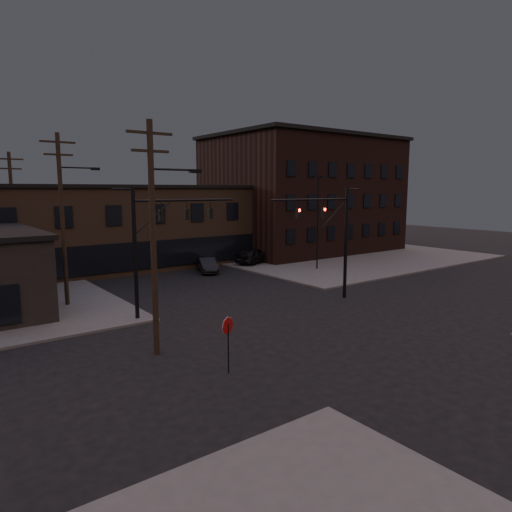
{
  "coord_description": "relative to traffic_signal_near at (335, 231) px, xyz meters",
  "views": [
    {
      "loc": [
        -18.34,
        -17.77,
        7.89
      ],
      "look_at": [
        -0.41,
        6.12,
        3.5
      ],
      "focal_mm": 32.0,
      "sensor_mm": 36.0,
      "label": 1
    }
  ],
  "objects": [
    {
      "name": "ground",
      "position": [
        -5.36,
        -4.5,
        -4.93
      ],
      "size": [
        140.0,
        140.0,
        0.0
      ],
      "primitive_type": "plane",
      "color": "black",
      "rests_on": "ground"
    },
    {
      "name": "sidewalk_ne",
      "position": [
        16.64,
        17.5,
        -4.86
      ],
      "size": [
        30.0,
        30.0,
        0.15
      ],
      "primitive_type": "cube",
      "color": "#474744",
      "rests_on": "ground"
    },
    {
      "name": "building_row",
      "position": [
        -5.36,
        23.5,
        -0.93
      ],
      "size": [
        40.0,
        12.0,
        8.0
      ],
      "primitive_type": "cube",
      "color": "#4F3B29",
      "rests_on": "ground"
    },
    {
      "name": "building_right",
      "position": [
        16.64,
        21.5,
        2.07
      ],
      "size": [
        22.0,
        16.0,
        14.0
      ],
      "primitive_type": "cube",
      "color": "black",
      "rests_on": "ground"
    },
    {
      "name": "traffic_signal_near",
      "position": [
        0.0,
        0.0,
        0.0
      ],
      "size": [
        7.12,
        0.24,
        8.0
      ],
      "color": "black",
      "rests_on": "ground"
    },
    {
      "name": "traffic_signal_far",
      "position": [
        -12.07,
        3.5,
        0.08
      ],
      "size": [
        7.12,
        0.24,
        8.0
      ],
      "color": "black",
      "rests_on": "ground"
    },
    {
      "name": "stop_sign",
      "position": [
        -13.36,
        -6.49,
        -3.09
      ],
      "size": [
        0.72,
        0.33,
        2.48
      ],
      "color": "black",
      "rests_on": "ground"
    },
    {
      "name": "utility_pole_near",
      "position": [
        -14.79,
        -2.5,
        0.94
      ],
      "size": [
        3.7,
        0.28,
        11.0
      ],
      "color": "black",
      "rests_on": "ground"
    },
    {
      "name": "utility_pole_mid",
      "position": [
        -15.79,
        9.5,
        1.19
      ],
      "size": [
        3.7,
        0.28,
        11.5
      ],
      "color": "black",
      "rests_on": "ground"
    },
    {
      "name": "utility_pole_far",
      "position": [
        -16.86,
        21.5,
        0.85
      ],
      "size": [
        2.2,
        0.28,
        11.0
      ],
      "color": "black",
      "rests_on": "ground"
    },
    {
      "name": "lot_light_a",
      "position": [
        7.64,
        9.5,
        0.58
      ],
      "size": [
        1.5,
        0.28,
        9.14
      ],
      "color": "black",
      "rests_on": "ground"
    },
    {
      "name": "lot_light_b",
      "position": [
        13.64,
        14.5,
        0.58
      ],
      "size": [
        1.5,
        0.28,
        9.14
      ],
      "color": "black",
      "rests_on": "ground"
    },
    {
      "name": "parked_car_lot_a",
      "position": [
        4.65,
        15.87,
        -3.95
      ],
      "size": [
        5.26,
        3.58,
        1.66
      ],
      "primitive_type": "imported",
      "rotation": [
        0.0,
        0.0,
        1.94
      ],
      "color": "black",
      "rests_on": "sidewalk_ne"
    },
    {
      "name": "parked_car_lot_b",
      "position": [
        9.24,
        18.29,
        -4.05
      ],
      "size": [
        5.08,
        2.16,
        1.46
      ],
      "primitive_type": "imported",
      "rotation": [
        0.0,
        0.0,
        1.59
      ],
      "color": "#B7B7BA",
      "rests_on": "sidewalk_ne"
    },
    {
      "name": "car_crossing",
      "position": [
        -1.65,
        14.87,
        -4.22
      ],
      "size": [
        2.89,
        4.54,
        1.41
      ],
      "primitive_type": "imported",
      "rotation": [
        0.0,
        0.0,
        -0.35
      ],
      "color": "black",
      "rests_on": "ground"
    }
  ]
}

